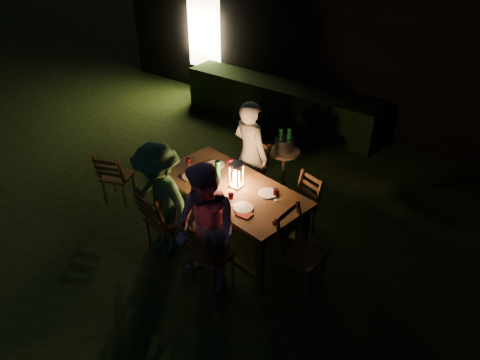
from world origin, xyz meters
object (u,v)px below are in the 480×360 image
Objects in this scene: chair_spare at (118,184)px; bottle_bucket_b at (289,142)px; chair_near_left at (166,230)px; lantern at (236,176)px; person_opp_left at (160,201)px; bottle_bucket_a at (281,142)px; dining_table at (231,192)px; chair_far_right at (298,216)px; side_table at (284,155)px; chair_near_right at (211,264)px; chair_far_left at (248,185)px; chair_end at (301,264)px; person_opp_right at (206,231)px; ice_bucket at (285,145)px; bottle_table at (218,170)px; person_house_side at (250,154)px.

bottle_bucket_b is at bearing 24.12° from chair_spare.
chair_near_left is 2.95× the size of lantern.
person_opp_left is 2.26m from bottle_bucket_a.
lantern is (0.06, 0.04, 0.24)m from dining_table.
side_table is at bearing -30.78° from chair_far_right.
chair_near_right is at bearing 3.13° from person_opp_left.
chair_far_right is 0.97× the size of chair_spare.
chair_far_left is 0.96× the size of chair_end.
person_opp_right is (0.30, -0.89, 0.08)m from dining_table.
person_opp_right is 2.44m from ice_bucket.
chair_spare reaches higher than ice_bucket.
bottle_bucket_a is (0.44, 2.22, 0.01)m from person_opp_left.
bottle_bucket_a reaches higher than ice_bucket.
chair_far_right is at bearing 86.31° from person_opp_right.
chair_near_left is 1.85m from chair_end.
person_opp_right reaches higher than chair_end.
person_opp_right is 4.85× the size of lantern.
chair_near_right is at bearing -78.85° from bottle_bucket_a.
chair_spare is 2.92× the size of bottle_bucket_a.
chair_near_left reaches higher than side_table.
person_opp_right is 2.55× the size of side_table.
bottle_bucket_a is at bearing 86.03° from bottle_table.
dining_table is 1.32× the size of person_house_side.
chair_spare is at bearing -161.93° from dining_table.
side_table is (-0.77, 0.86, 0.31)m from chair_far_right.
dining_table is 1.00m from chair_near_left.
bottle_bucket_a is at bearing 98.04° from lantern.
ice_bucket is at bearing 38.66° from bottle_bucket_a.
ice_bucket is at bearing 24.25° from chair_spare.
chair_near_right is at bearing -73.89° from lantern.
lantern is at bearing 118.16° from chair_far_left.
person_house_side is at bearing -104.53° from bottle_bucket_a.
bottle_table is 1.46m from bottle_bucket_a.
lantern is 1.47m from bottle_bucket_a.
ice_bucket is at bearing 88.51° from chair_near_left.
bottle_table is at bearing -97.23° from chair_end.
bottle_bucket_b is at bearing 38.66° from ice_bucket.
chair_near_left is at bearing -120.28° from dining_table.
ice_bucket is (-0.10, 1.53, 0.00)m from dining_table.
bottle_bucket_a is at bearing -141.34° from side_table.
chair_near_right is 1.07× the size of chair_spare.
person_opp_left reaches higher than chair_spare.
side_table is (-0.40, 2.41, -0.26)m from person_opp_right.
chair_far_right is 3.24× the size of bottle_table.
chair_near_left reaches higher than ice_bucket.
bottle_table is (0.07, -0.79, 0.69)m from chair_far_left.
chair_far_right is at bearing 54.29° from dining_table.
dining_table is at bearing -97.25° from chair_end.
chair_far_right is 1.26m from ice_bucket.
bottle_bucket_b is at bearing 93.90° from lantern.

